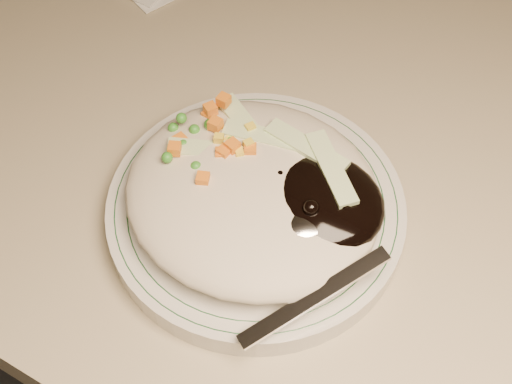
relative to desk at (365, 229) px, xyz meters
The scene contains 4 objects.
desk is the anchor object (origin of this frame).
plate 0.27m from the desk, 105.90° to the right, with size 0.23×0.23×0.02m, color silver.
plate_rim 0.28m from the desk, 105.90° to the right, with size 0.22×0.22×0.00m.
meal 0.30m from the desk, 104.45° to the right, with size 0.21×0.19×0.05m.
Camera 1 is at (0.11, 0.95, 1.21)m, focal length 50.00 mm.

